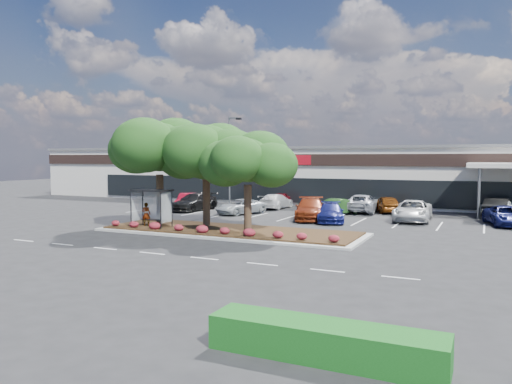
% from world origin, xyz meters
% --- Properties ---
extents(ground, '(160.00, 160.00, 0.00)m').
position_xyz_m(ground, '(0.00, 0.00, 0.00)').
color(ground, black).
rests_on(ground, ground).
extents(retail_store, '(80.40, 25.20, 6.25)m').
position_xyz_m(retail_store, '(0.06, 33.91, 3.15)').
color(retail_store, beige).
rests_on(retail_store, ground).
extents(landscape_island, '(18.00, 6.00, 0.26)m').
position_xyz_m(landscape_island, '(-2.00, 4.00, 0.12)').
color(landscape_island, '#AAA9A5').
rests_on(landscape_island, ground).
extents(lane_markings, '(33.12, 20.06, 0.01)m').
position_xyz_m(lane_markings, '(-0.14, 10.42, 0.01)').
color(lane_markings, silver).
rests_on(lane_markings, ground).
extents(shrub_row, '(17.00, 0.80, 0.50)m').
position_xyz_m(shrub_row, '(-2.00, 1.90, 0.51)').
color(shrub_row, maroon).
rests_on(shrub_row, landscape_island).
extents(bus_shelter, '(2.75, 1.55, 2.59)m').
position_xyz_m(bus_shelter, '(-7.50, 2.95, 2.31)').
color(bus_shelter, black).
rests_on(bus_shelter, landscape_island).
extents(island_tree_west, '(7.20, 7.20, 7.89)m').
position_xyz_m(island_tree_west, '(-8.00, 4.50, 4.21)').
color(island_tree_west, '#113A12').
rests_on(island_tree_west, landscape_island).
extents(island_tree_mid, '(6.60, 6.60, 7.32)m').
position_xyz_m(island_tree_mid, '(-4.50, 5.20, 3.92)').
color(island_tree_mid, '#113A12').
rests_on(island_tree_mid, landscape_island).
extents(island_tree_east, '(5.80, 5.80, 6.50)m').
position_xyz_m(island_tree_east, '(-0.50, 3.70, 3.51)').
color(island_tree_east, '#113A12').
rests_on(island_tree_east, landscape_island).
extents(hedge_south_east, '(6.00, 1.30, 0.90)m').
position_xyz_m(hedge_south_east, '(10.00, -13.50, 0.45)').
color(hedge_south_east, '#0E4C12').
rests_on(hedge_south_east, ground).
extents(conifer_north_west, '(4.40, 4.40, 10.00)m').
position_xyz_m(conifer_north_west, '(-30.00, 46.00, 5.00)').
color(conifer_north_west, '#113A12').
rests_on(conifer_north_west, ground).
extents(person_waiting, '(0.70, 0.58, 1.65)m').
position_xyz_m(person_waiting, '(-8.09, 2.98, 1.08)').
color(person_waiting, '#594C47').
rests_on(person_waiting, landscape_island).
extents(light_pole, '(1.43, 0.58, 8.73)m').
position_xyz_m(light_pole, '(-7.58, 14.73, 3.84)').
color(light_pole, '#AAA9A5').
rests_on(light_pole, ground).
extents(car_0, '(2.66, 5.76, 1.63)m').
position_xyz_m(car_0, '(-11.68, 15.07, 0.82)').
color(car_0, black).
rests_on(car_0, ground).
extents(car_1, '(3.10, 4.99, 1.55)m').
position_xyz_m(car_1, '(-12.96, 15.94, 0.78)').
color(car_1, maroon).
rests_on(car_1, ground).
extents(car_2, '(3.90, 5.29, 1.34)m').
position_xyz_m(car_2, '(-6.36, 14.32, 0.67)').
color(car_2, '#9DA3A8').
rests_on(car_2, ground).
extents(car_3, '(4.10, 6.39, 1.72)m').
position_xyz_m(car_3, '(0.57, 13.22, 0.86)').
color(car_3, maroon).
rests_on(car_3, ground).
extents(car_4, '(3.45, 5.42, 1.46)m').
position_xyz_m(car_4, '(2.46, 12.51, 0.73)').
color(car_4, navy).
rests_on(car_4, ground).
extents(car_5, '(2.98, 6.03, 1.64)m').
position_xyz_m(car_5, '(8.27, 15.79, 0.82)').
color(car_5, '#BCBCBC').
rests_on(car_5, ground).
extents(car_7, '(3.53, 5.59, 1.44)m').
position_xyz_m(car_7, '(14.96, 15.92, 0.72)').
color(car_7, navy).
rests_on(car_7, ground).
extents(car_9, '(1.81, 4.33, 1.46)m').
position_xyz_m(car_9, '(-13.16, 18.11, 0.73)').
color(car_9, '#4F4F55').
rests_on(car_9, ground).
extents(car_10, '(2.13, 5.05, 1.46)m').
position_xyz_m(car_10, '(-5.34, 20.11, 0.73)').
color(car_10, silver).
rests_on(car_10, ground).
extents(car_11, '(2.51, 4.52, 1.45)m').
position_xyz_m(car_11, '(-5.78, 22.49, 0.73)').
color(car_11, maroon).
rests_on(car_11, ground).
extents(car_12, '(3.11, 4.55, 1.42)m').
position_xyz_m(car_12, '(1.80, 17.78, 0.71)').
color(car_12, '#25501F').
rests_on(car_12, ground).
extents(car_13, '(3.09, 6.07, 1.64)m').
position_xyz_m(car_13, '(3.16, 20.44, 0.82)').
color(car_13, '#A5A7B0').
rests_on(car_13, ground).
extents(car_14, '(3.51, 4.90, 1.55)m').
position_xyz_m(car_14, '(5.24, 21.19, 0.77)').
color(car_14, brown).
rests_on(car_14, ground).
extents(car_15, '(2.48, 5.33, 1.69)m').
position_xyz_m(car_15, '(14.46, 21.24, 0.85)').
color(car_15, black).
rests_on(car_15, ground).
extents(car_16, '(3.25, 5.30, 1.69)m').
position_xyz_m(car_16, '(14.42, 21.35, 0.84)').
color(car_16, silver).
rests_on(car_16, ground).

